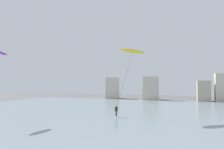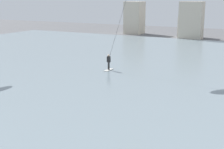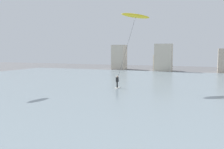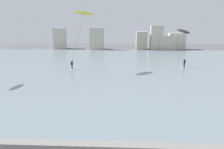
# 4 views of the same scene
# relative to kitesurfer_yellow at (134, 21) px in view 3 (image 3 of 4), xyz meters

# --- Properties ---
(water_bay) EXTENTS (84.00, 52.00, 0.10)m
(water_bay) POSITION_rel_kitesurfer_yellow_xyz_m (5.42, 1.78, -8.87)
(water_bay) COLOR gray
(water_bay) RESTS_ON ground
(far_shore_buildings) EXTENTS (41.37, 5.79, 7.34)m
(far_shore_buildings) POSITION_rel_kitesurfer_yellow_xyz_m (8.32, 30.55, -6.06)
(far_shore_buildings) COLOR beige
(far_shore_buildings) RESTS_ON ground
(kitesurfer_yellow) EXTENTS (4.30, 3.30, 9.88)m
(kitesurfer_yellow) POSITION_rel_kitesurfer_yellow_xyz_m (0.00, 0.00, 0.00)
(kitesurfer_yellow) COLOR silver
(kitesurfer_yellow) RESTS_ON water_bay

